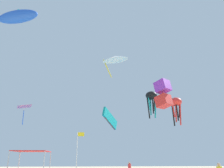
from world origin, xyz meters
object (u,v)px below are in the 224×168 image
Objects in this scene: kite_parafoil_teal at (110,119)px; kite_octopus_black at (151,97)px; banner_flag at (78,152)px; kite_delta_white at (115,58)px; kite_box_purple at (163,94)px; kite_octopus_red at (176,103)px; kite_inflatable_blue at (18,17)px; person_central at (130,167)px; kite_diamond_pink at (24,107)px; canopy_tent at (32,152)px.

kite_octopus_black is at bearing -92.09° from kite_parafoil_teal.
kite_delta_white reaches higher than banner_flag.
kite_parafoil_teal is (-6.79, 4.05, -3.19)m from kite_octopus_black.
kite_octopus_red is (2.94, 3.80, -0.29)m from kite_box_purple.
kite_octopus_red is (8.27, -4.14, -8.50)m from kite_delta_white.
banner_flag is 0.67× the size of kite_inflatable_blue.
kite_diamond_pink is (-15.68, 8.83, 8.97)m from person_central.
kite_delta_white is at bearing 166.73° from kite_octopus_black.
kite_octopus_black is at bearing 44.99° from kite_box_purple.
kite_octopus_black is 0.77× the size of kite_delta_white.
kite_parafoil_teal is (4.42, 21.21, 6.42)m from banner_flag.
kite_box_purple is (19.92, -10.54, -0.12)m from kite_diamond_pink.
kite_delta_white is (-6.46, -2.44, 5.90)m from kite_octopus_black.
canopy_tent is 0.84× the size of kite_octopus_red.
kite_inflatable_blue is 16.12m from kite_delta_white.
kite_octopus_red is (8.61, -10.63, 0.60)m from kite_parafoil_teal.
kite_parafoil_teal reaches higher than kite_diamond_pink.
canopy_tent is at bearing -169.58° from kite_octopus_black.
kite_octopus_black is 10.69m from kite_box_purple.
canopy_tent is 22.11m from kite_delta_white.
kite_delta_white is at bearing -16.74° from person_central.
kite_diamond_pink is 0.52× the size of kite_delta_white.
person_central is at bearing 26.52° from kite_inflatable_blue.
kite_octopus_red is (22.86, -6.74, -0.41)m from kite_diamond_pink.
kite_inflatable_blue is 24.61m from kite_octopus_red.
kite_octopus_black is (5.37, 8.67, 11.15)m from person_central.
kite_box_purple is at bearing 31.66° from kite_octopus_red.
kite_diamond_pink is at bearing 33.96° from person_central.
banner_flag reaches higher than person_central.
banner_flag is 18.19m from kite_octopus_red.
kite_diamond_pink is at bearing 145.56° from kite_octopus_black.
kite_diamond_pink is at bearing 134.02° from kite_parafoil_teal.
kite_box_purple reaches higher than canopy_tent.
kite_octopus_black is 0.88× the size of kite_parafoil_teal.
kite_delta_white reaches higher than canopy_tent.
kite_octopus_black reaches higher than person_central.
kite_inflatable_blue is (-8.93, 6.40, 17.32)m from banner_flag.
kite_parafoil_teal reaches higher than person_central.
banner_flag is at bearing -163.04° from kite_parafoil_teal.
banner_flag is (4.36, -1.88, 0.00)m from canopy_tent.
kite_box_purple is at bearing 33.90° from banner_flag.
canopy_tent is 16.93m from kite_box_purple.
banner_flag is at bearing 118.80° from person_central.
person_central is at bearing -144.88° from kite_parafoil_teal.
kite_inflatable_blue is 21.50m from kite_box_purple.
canopy_tent is at bearing 156.65° from banner_flag.
kite_octopus_black reaches higher than kite_octopus_red.
canopy_tent is at bearing -176.39° from kite_diamond_pink.
banner_flag is 1.03× the size of kite_octopus_red.
canopy_tent is at bearing 5.95° from kite_octopus_red.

